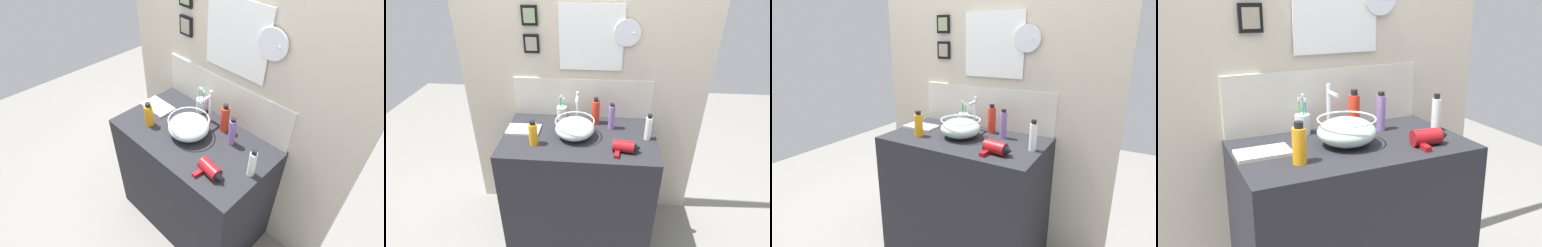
% 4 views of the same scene
% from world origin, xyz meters
% --- Properties ---
extents(ground_plane, '(6.00, 6.00, 0.00)m').
position_xyz_m(ground_plane, '(0.00, 0.00, 0.00)').
color(ground_plane, gray).
extents(vanity_counter, '(1.09, 0.63, 0.92)m').
position_xyz_m(vanity_counter, '(0.00, 0.00, 0.46)').
color(vanity_counter, '#232328').
rests_on(vanity_counter, ground).
extents(back_panel, '(1.88, 0.09, 2.35)m').
position_xyz_m(back_panel, '(0.00, 0.34, 1.18)').
color(back_panel, beige).
rests_on(back_panel, ground).
extents(glass_bowl_sink, '(0.28, 0.28, 0.13)m').
position_xyz_m(glass_bowl_sink, '(-0.03, -0.01, 0.99)').
color(glass_bowl_sink, silver).
rests_on(glass_bowl_sink, vanity_counter).
extents(faucet, '(0.02, 0.12, 0.25)m').
position_xyz_m(faucet, '(-0.03, 0.19, 1.06)').
color(faucet, silver).
rests_on(faucet, vanity_counter).
extents(hair_drier, '(0.19, 0.14, 0.08)m').
position_xyz_m(hair_drier, '(0.32, -0.17, 0.96)').
color(hair_drier, maroon).
rests_on(hair_drier, vanity_counter).
extents(toothbrush_cup, '(0.08, 0.08, 0.21)m').
position_xyz_m(toothbrush_cup, '(-0.16, 0.24, 0.97)').
color(toothbrush_cup, silver).
rests_on(toothbrush_cup, vanity_counter).
extents(soap_dispenser, '(0.05, 0.05, 0.20)m').
position_xyz_m(soap_dispenser, '(0.23, 0.13, 1.02)').
color(soap_dispenser, '#8C6BB2').
rests_on(soap_dispenser, vanity_counter).
extents(spray_bottle, '(0.06, 0.06, 0.21)m').
position_xyz_m(spray_bottle, '(0.11, 0.20, 1.02)').
color(spray_bottle, red).
rests_on(spray_bottle, vanity_counter).
extents(shampoo_bottle, '(0.06, 0.06, 0.18)m').
position_xyz_m(shampoo_bottle, '(-0.30, -0.13, 1.00)').
color(shampoo_bottle, orange).
rests_on(shampoo_bottle, vanity_counter).
extents(lotion_bottle, '(0.05, 0.05, 0.19)m').
position_xyz_m(lotion_bottle, '(0.48, 0.00, 1.01)').
color(lotion_bottle, white).
rests_on(lotion_bottle, vanity_counter).
extents(hand_towel, '(0.24, 0.15, 0.02)m').
position_xyz_m(hand_towel, '(-0.41, 0.04, 0.93)').
color(hand_towel, silver).
rests_on(hand_towel, vanity_counter).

